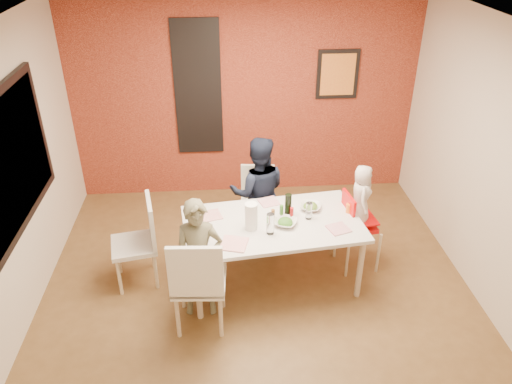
{
  "coord_description": "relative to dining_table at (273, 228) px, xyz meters",
  "views": [
    {
      "loc": [
        -0.33,
        -4.01,
        3.54
      ],
      "look_at": [
        0.0,
        0.3,
        1.05
      ],
      "focal_mm": 35.0,
      "sensor_mm": 36.0,
      "label": 1
    }
  ],
  "objects": [
    {
      "name": "ground",
      "position": [
        -0.16,
        -0.2,
        -0.68
      ],
      "size": [
        4.5,
        4.5,
        0.0
      ],
      "primitive_type": "plane",
      "color": "brown",
      "rests_on": "ground"
    },
    {
      "name": "ceiling",
      "position": [
        -0.16,
        -0.2,
        2.02
      ],
      "size": [
        4.5,
        4.5,
        0.02
      ],
      "primitive_type": "cube",
      "color": "white",
      "rests_on": "wall_back"
    },
    {
      "name": "wall_back",
      "position": [
        -0.16,
        2.05,
        0.67
      ],
      "size": [
        4.5,
        0.02,
        2.7
      ],
      "primitive_type": "cube",
      "color": "beige",
      "rests_on": "ground"
    },
    {
      "name": "wall_front",
      "position": [
        -0.16,
        -2.45,
        0.67
      ],
      "size": [
        4.5,
        0.02,
        2.7
      ],
      "primitive_type": "cube",
      "color": "beige",
      "rests_on": "ground"
    },
    {
      "name": "wall_left",
      "position": [
        -2.41,
        -0.2,
        0.67
      ],
      "size": [
        0.02,
        4.5,
        2.7
      ],
      "primitive_type": "cube",
      "color": "beige",
      "rests_on": "ground"
    },
    {
      "name": "wall_right",
      "position": [
        2.09,
        -0.2,
        0.67
      ],
      "size": [
        0.02,
        4.5,
        2.7
      ],
      "primitive_type": "cube",
      "color": "beige",
      "rests_on": "ground"
    },
    {
      "name": "brick_accent_wall",
      "position": [
        -0.16,
        2.03,
        0.67
      ],
      "size": [
        4.5,
        0.02,
        2.7
      ],
      "primitive_type": "cube",
      "color": "maroon",
      "rests_on": "ground"
    },
    {
      "name": "picture_window_frame",
      "position": [
        -2.38,
        0.0,
        0.87
      ],
      "size": [
        0.05,
        1.7,
        1.3
      ],
      "primitive_type": "cube",
      "color": "black",
      "rests_on": "wall_left"
    },
    {
      "name": "picture_window_pane",
      "position": [
        -2.37,
        0.0,
        0.87
      ],
      "size": [
        0.02,
        1.55,
        1.15
      ],
      "primitive_type": "cube",
      "color": "black",
      "rests_on": "wall_left"
    },
    {
      "name": "glassblock_strip",
      "position": [
        -0.76,
        2.02,
        0.82
      ],
      "size": [
        0.55,
        0.03,
        1.7
      ],
      "primitive_type": "cube",
      "color": "#B4BDC5",
      "rests_on": "wall_back"
    },
    {
      "name": "glassblock_surround",
      "position": [
        -0.76,
        2.01,
        0.82
      ],
      "size": [
        0.6,
        0.03,
        1.76
      ],
      "primitive_type": "cube",
      "color": "black",
      "rests_on": "wall_back"
    },
    {
      "name": "art_print_frame",
      "position": [
        1.04,
        2.01,
        0.97
      ],
      "size": [
        0.54,
        0.03,
        0.64
      ],
      "primitive_type": "cube",
      "color": "black",
      "rests_on": "wall_back"
    },
    {
      "name": "art_print_canvas",
      "position": [
        1.04,
        2.0,
        0.97
      ],
      "size": [
        0.44,
        0.01,
        0.54
      ],
      "primitive_type": "cube",
      "color": "orange",
      "rests_on": "wall_back"
    },
    {
      "name": "dining_table",
      "position": [
        0.0,
        0.0,
        0.0
      ],
      "size": [
        1.9,
        1.2,
        0.75
      ],
      "rotation": [
        0.0,
        0.0,
        0.12
      ],
      "color": "silver",
      "rests_on": "ground"
    },
    {
      "name": "chair_near",
      "position": [
        -0.75,
        -0.66,
        -0.09
      ],
      "size": [
        0.51,
        0.51,
        1.05
      ],
      "rotation": [
        0.0,
        0.0,
        3.08
      ],
      "color": "white",
      "rests_on": "ground"
    },
    {
      "name": "chair_far",
      "position": [
        -0.08,
        0.96,
        -0.2
      ],
      "size": [
        0.44,
        0.44,
        0.87
      ],
      "rotation": [
        0.0,
        0.0,
        -0.11
      ],
      "color": "silver",
      "rests_on": "ground"
    },
    {
      "name": "chair_left",
      "position": [
        -1.36,
        0.12,
        -0.13
      ],
      "size": [
        0.53,
        0.53,
        0.98
      ],
      "rotation": [
        0.0,
        0.0,
        4.9
      ],
      "color": "silver",
      "rests_on": "ground"
    },
    {
      "name": "high_chair",
      "position": [
        0.93,
        0.2,
        -0.13
      ],
      "size": [
        0.44,
        0.44,
        0.92
      ],
      "rotation": [
        0.0,
        0.0,
        1.72
      ],
      "color": "red",
      "rests_on": "ground"
    },
    {
      "name": "child_near",
      "position": [
        -0.74,
        -0.4,
        -0.05
      ],
      "size": [
        0.46,
        0.3,
        1.26
      ],
      "primitive_type": "imported",
      "rotation": [
        0.0,
        0.0,
        -0.0
      ],
      "color": "#5F5C44",
      "rests_on": "ground"
    },
    {
      "name": "child_far",
      "position": [
        -0.09,
        0.72,
        0.0
      ],
      "size": [
        0.69,
        0.55,
        1.37
      ],
      "primitive_type": "imported",
      "rotation": [
        0.0,
        0.0,
        3.1
      ],
      "color": "black",
      "rests_on": "ground"
    },
    {
      "name": "toddler",
      "position": [
        0.95,
        0.21,
        0.21
      ],
      "size": [
        0.26,
        0.37,
        0.7
      ],
      "primitive_type": "imported",
      "rotation": [
        0.0,
        0.0,
        1.45
      ],
      "color": "beige",
      "rests_on": "high_chair"
    },
    {
      "name": "plate_near_left",
      "position": [
        -0.41,
        -0.35,
        0.07
      ],
      "size": [
        0.3,
        0.3,
        0.01
      ],
      "primitive_type": "cube",
      "rotation": [
        0.0,
        0.0,
        -0.27
      ],
      "color": "white",
      "rests_on": "dining_table"
    },
    {
      "name": "plate_far_mid",
      "position": [
        -0.0,
        0.4,
        0.07
      ],
      "size": [
        0.25,
        0.25,
        0.01
      ],
      "primitive_type": "cube",
      "rotation": [
        0.0,
        0.0,
        0.31
      ],
      "color": "white",
      "rests_on": "dining_table"
    },
    {
      "name": "plate_near_right",
      "position": [
        0.64,
        -0.17,
        0.07
      ],
      "size": [
        0.25,
        0.25,
        0.01
      ],
      "primitive_type": "cube",
      "rotation": [
        0.0,
        0.0,
        0.33
      ],
      "color": "white",
      "rests_on": "dining_table"
    },
    {
      "name": "plate_far_left",
      "position": [
        -0.63,
        0.17,
        0.07
      ],
      "size": [
        0.25,
        0.25,
        0.01
      ],
      "primitive_type": "cube",
      "rotation": [
        0.0,
        0.0,
        0.28
      ],
      "color": "white",
      "rests_on": "dining_table"
    },
    {
      "name": "salad_bowl_a",
      "position": [
        0.12,
        -0.05,
        0.09
      ],
      "size": [
        0.3,
        0.3,
        0.06
      ],
      "primitive_type": "imported",
      "rotation": [
        0.0,
        0.0,
        -0.42
      ],
      "color": "white",
      "rests_on": "dining_table"
    },
    {
      "name": "salad_bowl_b",
      "position": [
        0.42,
        0.23,
        0.09
      ],
      "size": [
        0.27,
        0.27,
        0.05
      ],
      "primitive_type": "imported",
      "rotation": [
        0.0,
        0.0,
        -0.29
      ],
      "color": "silver",
      "rests_on": "dining_table"
    },
    {
      "name": "wine_bottle",
      "position": [
        0.17,
        0.09,
        0.2
      ],
      "size": [
        0.07,
        0.07,
        0.26
      ],
      "primitive_type": "cylinder",
      "color": "black",
      "rests_on": "dining_table"
    },
    {
      "name": "wine_glass_a",
      "position": [
        -0.04,
        -0.19,
        0.18
      ],
      "size": [
        0.08,
        0.08,
        0.22
      ],
      "primitive_type": "cylinder",
      "color": "white",
      "rests_on": "dining_table"
    },
    {
      "name": "wine_glass_b",
      "position": [
        0.37,
        0.04,
        0.16
      ],
      "size": [
        0.06,
        0.06,
        0.19
      ],
      "primitive_type": "cylinder",
      "color": "white",
      "rests_on": "dining_table"
    },
    {
      "name": "paper_towel_roll",
      "position": [
        -0.23,
        -0.09,
        0.21
      ],
      "size": [
        0.13,
        0.13,
        0.28
      ],
      "primitive_type": "cylinder",
      "color": "white",
      "rests_on": "dining_table"
    },
    {
      "name": "condiment_red",
      "position": [
        0.2,
        0.04,
        0.14
      ],
      "size": [
        0.04,
        0.04,
        0.14
      ],
      "primitive_type": "cylinder",
      "color": "red",
      "rests_on": "dining_table"
    },
    {
      "name": "condiment_green",
      "position": [
        0.1,
        0.07,
        0.14
      ],
      "size": [
        0.04,
        0.04,
        0.15
      ],
      "primitive_type": "cylinder",
      "color": "#3A7627",
      "rests_on": "dining_table"
    },
    {
      "name": "condiment_brown",
      "position": [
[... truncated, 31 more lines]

